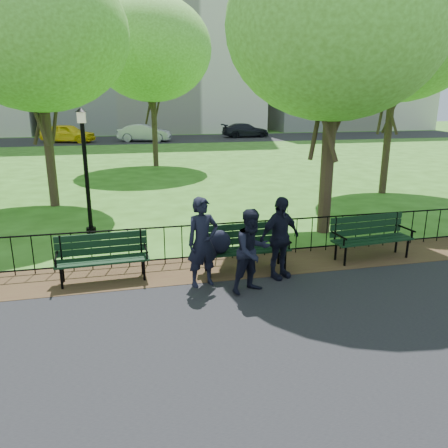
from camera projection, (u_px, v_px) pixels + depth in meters
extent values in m
plane|color=#2E5516|center=(248.00, 294.00, 8.47)|extent=(120.00, 120.00, 0.00)
cube|color=black|center=(326.00, 411.00, 5.29)|extent=(60.00, 9.20, 0.01)
cube|color=#392217|center=(229.00, 266.00, 9.87)|extent=(60.00, 1.60, 0.01)
cube|color=black|center=(145.00, 139.00, 41.25)|extent=(70.00, 9.00, 0.01)
cylinder|color=black|center=(224.00, 223.00, 10.10)|extent=(24.00, 0.04, 0.04)
cylinder|color=black|center=(224.00, 254.00, 10.31)|extent=(24.00, 0.04, 0.04)
cylinder|color=black|center=(224.00, 241.00, 10.22)|extent=(0.02, 0.02, 0.90)
cube|color=beige|center=(340.00, 32.00, 55.80)|extent=(20.00, 15.00, 24.00)
cube|color=black|center=(246.00, 250.00, 9.48)|extent=(1.96, 0.56, 0.04)
cube|color=black|center=(242.00, 230.00, 9.64)|extent=(1.95, 0.08, 0.49)
cylinder|color=black|center=(210.00, 268.00, 9.16)|extent=(0.05, 0.05, 0.49)
cylinder|color=black|center=(285.00, 261.00, 9.56)|extent=(0.05, 0.05, 0.49)
cylinder|color=black|center=(206.00, 261.00, 9.52)|extent=(0.05, 0.05, 0.49)
cylinder|color=black|center=(279.00, 255.00, 9.93)|extent=(0.05, 0.05, 0.49)
cylinder|color=black|center=(204.00, 245.00, 9.20)|extent=(0.06, 0.61, 0.04)
cylinder|color=black|center=(286.00, 239.00, 9.64)|extent=(0.06, 0.61, 0.04)
ellipsoid|color=black|center=(220.00, 242.00, 9.15)|extent=(0.47, 0.33, 0.51)
cube|color=black|center=(103.00, 261.00, 8.93)|extent=(1.89, 0.58, 0.04)
cube|color=black|center=(101.00, 240.00, 9.08)|extent=(1.87, 0.12, 0.47)
cylinder|color=black|center=(61.00, 279.00, 8.61)|extent=(0.05, 0.05, 0.47)
cylinder|color=black|center=(144.00, 270.00, 9.03)|extent=(0.05, 0.05, 0.47)
cylinder|color=black|center=(63.00, 272.00, 8.96)|extent=(0.05, 0.05, 0.47)
cylinder|color=black|center=(142.00, 264.00, 9.38)|extent=(0.05, 0.05, 0.47)
cylinder|color=black|center=(56.00, 256.00, 8.65)|extent=(0.07, 0.58, 0.04)
cylinder|color=black|center=(146.00, 248.00, 9.11)|extent=(0.07, 0.58, 0.04)
cube|color=black|center=(373.00, 240.00, 10.18)|extent=(1.99, 0.68, 0.04)
cube|color=black|center=(367.00, 221.00, 10.34)|extent=(1.95, 0.20, 0.49)
cylinder|color=black|center=(345.00, 256.00, 9.82)|extent=(0.05, 0.05, 0.49)
cylinder|color=black|center=(407.00, 249.00, 10.32)|extent=(0.05, 0.05, 0.49)
cylinder|color=black|center=(336.00, 251.00, 10.18)|extent=(0.05, 0.05, 0.49)
cylinder|color=black|center=(396.00, 244.00, 10.68)|extent=(0.05, 0.05, 0.49)
cylinder|color=black|center=(339.00, 236.00, 9.85)|extent=(0.09, 0.61, 0.04)
cylinder|color=black|center=(406.00, 228.00, 10.40)|extent=(0.09, 0.61, 0.04)
cylinder|color=black|center=(91.00, 230.00, 12.37)|extent=(0.27, 0.27, 0.15)
cylinder|color=black|center=(87.00, 179.00, 11.97)|extent=(0.12, 0.12, 3.09)
cube|color=beige|center=(81.00, 117.00, 11.52)|extent=(0.21, 0.21, 0.29)
cone|color=black|center=(81.00, 110.00, 11.46)|extent=(0.31, 0.31, 0.12)
cylinder|color=#2D2116|center=(50.00, 156.00, 15.08)|extent=(0.32, 0.32, 3.50)
ellipsoid|color=#508728|center=(36.00, 32.00, 13.99)|extent=(5.90, 5.90, 5.02)
cylinder|color=#2D2116|center=(327.00, 174.00, 12.03)|extent=(0.36, 0.36, 3.35)
ellipsoid|color=#508728|center=(336.00, 24.00, 10.99)|extent=(5.64, 5.64, 4.80)
cylinder|color=#2D2116|center=(387.00, 145.00, 17.15)|extent=(0.29, 0.29, 3.83)
ellipsoid|color=#508728|center=(399.00, 25.00, 15.96)|extent=(6.46, 6.46, 5.49)
cylinder|color=#2D2116|center=(155.00, 132.00, 24.31)|extent=(0.30, 0.30, 3.82)
ellipsoid|color=#508728|center=(151.00, 49.00, 23.13)|extent=(6.43, 6.43, 5.46)
imported|color=black|center=(203.00, 242.00, 8.64)|extent=(0.75, 0.58, 1.82)
imported|color=black|center=(252.00, 251.00, 8.36)|extent=(0.90, 0.68, 1.66)
imported|color=black|center=(280.00, 238.00, 9.03)|extent=(1.10, 0.77, 1.74)
imported|color=yellow|center=(68.00, 133.00, 38.13)|extent=(5.04, 3.46, 1.59)
imported|color=#A2A4A9|center=(145.00, 133.00, 39.04)|extent=(4.91, 2.74, 1.53)
imported|color=black|center=(245.00, 130.00, 43.51)|extent=(4.77, 2.11, 1.36)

